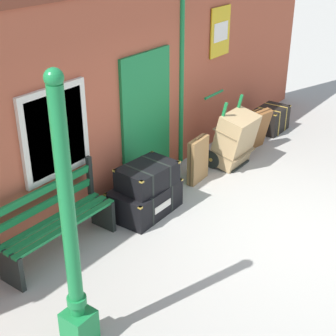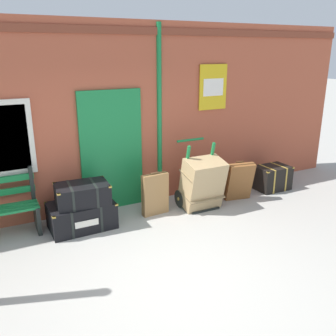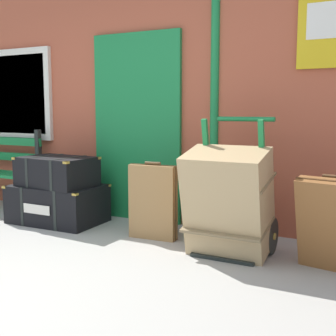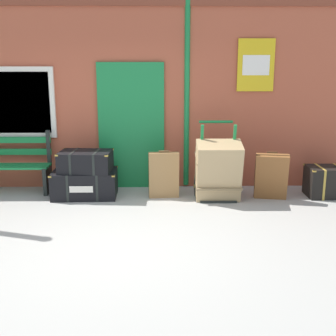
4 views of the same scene
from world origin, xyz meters
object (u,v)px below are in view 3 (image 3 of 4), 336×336
at_px(porters_trolley, 234,221).
at_px(large_brown_trunk, 228,202).
at_px(steamer_trunk_middle, 57,171).
at_px(suitcase_slate, 331,225).
at_px(suitcase_caramel, 153,202).
at_px(steamer_trunk_base, 58,204).

distance_m(porters_trolley, large_brown_trunk, 0.27).
height_order(porters_trolley, large_brown_trunk, porters_trolley).
relative_size(steamer_trunk_middle, large_brown_trunk, 0.88).
relative_size(steamer_trunk_middle, suitcase_slate, 1.10).
relative_size(large_brown_trunk, suitcase_caramel, 1.25).
distance_m(steamer_trunk_middle, large_brown_trunk, 2.08).
relative_size(steamer_trunk_base, suitcase_slate, 1.34).
bearing_deg(steamer_trunk_middle, steamer_trunk_base, 136.45).
xyz_separation_m(porters_trolley, suitcase_caramel, (-0.84, 0.00, 0.09)).
bearing_deg(large_brown_trunk, steamer_trunk_middle, 174.06).
bearing_deg(suitcase_caramel, large_brown_trunk, -12.10).
xyz_separation_m(porters_trolley, large_brown_trunk, (0.00, -0.18, 0.21)).
bearing_deg(suitcase_slate, large_brown_trunk, -178.93).
xyz_separation_m(steamer_trunk_middle, porters_trolley, (2.07, -0.04, -0.31)).
distance_m(steamer_trunk_middle, suitcase_slate, 2.91).
bearing_deg(steamer_trunk_middle, suitcase_caramel, -1.67).
xyz_separation_m(suitcase_caramel, suitcase_slate, (1.67, -0.16, 0.01)).
bearing_deg(suitcase_slate, porters_trolley, 169.09).
xyz_separation_m(steamer_trunk_middle, large_brown_trunk, (2.07, -0.21, -0.10)).
bearing_deg(suitcase_slate, steamer_trunk_middle, 176.06).
bearing_deg(steamer_trunk_middle, porters_trolley, -1.09).
height_order(steamer_trunk_base, steamer_trunk_middle, steamer_trunk_middle).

